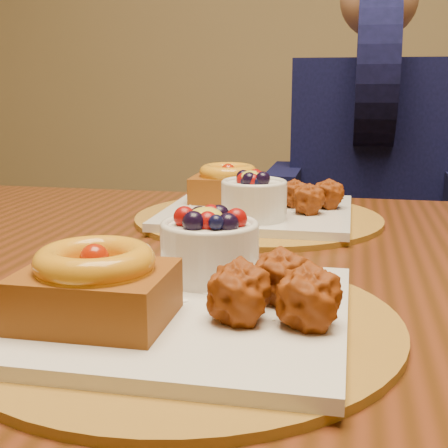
{
  "coord_description": "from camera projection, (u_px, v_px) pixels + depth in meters",
  "views": [
    {
      "loc": [
        0.06,
        -0.78,
        0.96
      ],
      "look_at": [
        -0.05,
        -0.24,
        0.84
      ],
      "focal_mm": 50.0,
      "sensor_mm": 36.0,
      "label": 1
    }
  ],
  "objects": [
    {
      "name": "chair_far",
      "position": [
        375.0,
        259.0,
        1.58
      ],
      "size": [
        0.5,
        0.5,
        0.96
      ],
      "rotation": [
        0.0,
        0.0,
        -0.08
      ],
      "color": "black",
      "rests_on": "ground"
    },
    {
      "name": "dining_table",
      "position": [
        231.0,
        319.0,
        0.77
      ],
      "size": [
        1.6,
        0.9,
        0.76
      ],
      "color": "#391D0A",
      "rests_on": "ground"
    },
    {
      "name": "place_setting_far",
      "position": [
        256.0,
        204.0,
        0.95
      ],
      "size": [
        0.38,
        0.38,
        0.09
      ],
      "color": "brown",
      "rests_on": "dining_table"
    },
    {
      "name": "diner",
      "position": [
        372.0,
        133.0,
        1.56
      ],
      "size": [
        0.48,
        0.47,
        0.79
      ],
      "rotation": [
        0.0,
        0.0,
        0.16
      ],
      "color": "black",
      "rests_on": "ground"
    },
    {
      "name": "place_setting_near",
      "position": [
        181.0,
        294.0,
        0.54
      ],
      "size": [
        0.38,
        0.38,
        0.09
      ],
      "color": "brown",
      "rests_on": "dining_table"
    }
  ]
}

